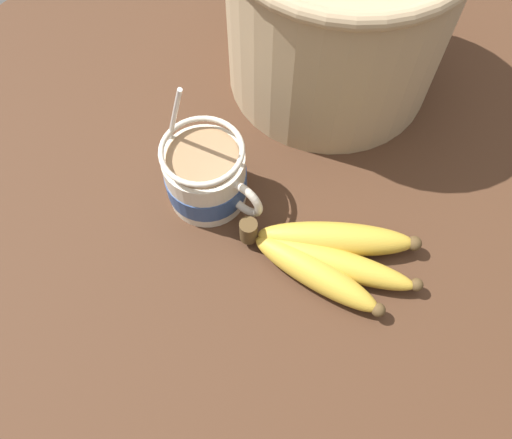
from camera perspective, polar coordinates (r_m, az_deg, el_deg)
table at (r=58.45cm, az=1.92°, el=-1.75°), size 111.04×111.04×2.73cm
coffee_mug at (r=56.46cm, az=-5.68°, el=4.93°), size 14.81×9.28×16.76cm
banana_bunch at (r=54.47cm, az=8.38°, el=-4.03°), size 19.31×13.12×4.12cm
woven_basket at (r=64.68cm, az=9.38°, el=22.67°), size 27.89×27.89×20.84cm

